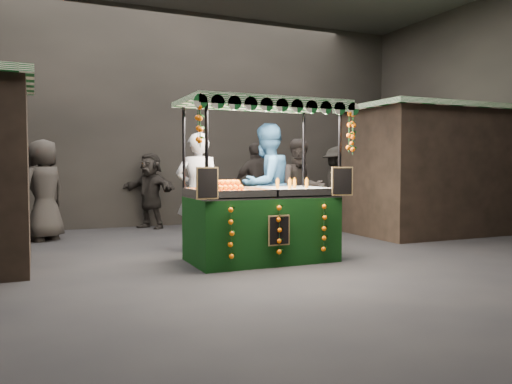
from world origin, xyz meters
name	(u,v)px	position (x,y,z in m)	size (l,w,h in m)	color
ground	(256,262)	(0.00, 0.00, 0.00)	(12.00, 12.00, 0.00)	black
market_hall	(256,25)	(0.00, 0.00, 3.38)	(12.10, 10.10, 5.05)	black
neighbour_stall_right	(423,170)	(4.40, 1.50, 1.31)	(3.00, 2.20, 2.60)	black
juice_stall	(262,212)	(0.12, 0.04, 0.72)	(2.40, 1.41, 2.33)	black
vendor_grey	(198,192)	(-0.51, 1.19, 0.96)	(0.81, 0.65, 1.93)	gray
vendor_blue	(266,186)	(0.68, 1.13, 1.05)	(1.25, 1.13, 2.11)	navy
shopper_1	(301,189)	(1.72, 1.80, 0.95)	(1.04, 0.88, 1.91)	#2D2724
shopper_2	(256,186)	(1.47, 3.35, 0.95)	(1.13, 0.50, 1.89)	black
shopper_3	(337,186)	(3.58, 3.45, 0.92)	(1.17, 1.37, 1.84)	black
shopper_4	(44,190)	(-2.77, 3.53, 0.94)	(1.09, 1.05, 1.88)	#2D2824
shopper_5	(403,190)	(4.46, 2.19, 0.87)	(1.00, 1.70, 1.75)	#2C2524
shopper_6	(198,193)	(0.31, 3.81, 0.80)	(0.52, 0.66, 1.60)	#2E2825
shopper_7	(150,190)	(-0.56, 4.60, 0.84)	(1.32, 1.56, 1.69)	black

